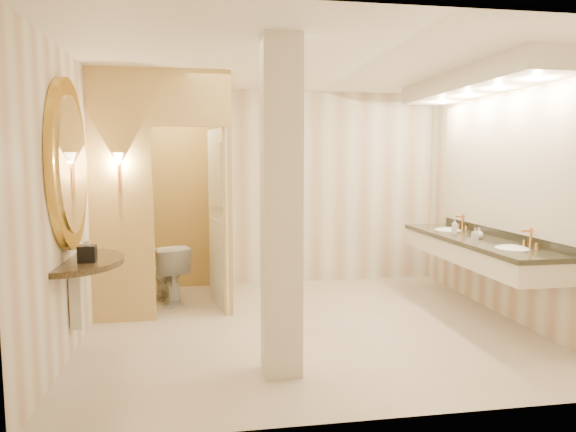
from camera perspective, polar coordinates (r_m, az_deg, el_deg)
name	(u,v)px	position (r m, az deg, el deg)	size (l,w,h in m)	color
floor	(308,326)	(5.53, 2.22, -12.13)	(4.50, 4.50, 0.00)	beige
ceiling	(309,64)	(5.34, 2.34, 16.57)	(4.50, 4.50, 0.00)	white
wall_back	(280,188)	(7.23, -0.92, 3.11)	(4.50, 0.02, 2.70)	silver
wall_front	(371,221)	(3.34, 9.21, -0.54)	(4.50, 0.02, 2.70)	silver
wall_left	(78,201)	(5.29, -22.33, 1.53)	(0.02, 4.00, 2.70)	silver
wall_right	(509,196)	(6.13, 23.37, 2.05)	(0.02, 4.00, 2.70)	silver
toilet_closet	(199,191)	(6.13, -9.87, 2.80)	(1.50, 1.55, 2.70)	tan
wall_sconce	(119,161)	(5.64, -18.28, 5.82)	(0.14, 0.14, 0.42)	#C88540
vanity	(481,170)	(6.09, 20.68, 4.77)	(0.75, 2.72, 2.09)	silver
console_shelf	(69,205)	(4.83, -23.14, 1.12)	(1.14, 1.14, 2.02)	black
pillar	(281,209)	(4.09, -0.75, 0.77)	(0.31, 0.31, 2.70)	silver
tissue_box	(87,254)	(4.71, -21.41, -3.91)	(0.14, 0.14, 0.14)	black
toilet	(168,272)	(6.54, -13.23, -6.12)	(0.40, 0.71, 0.72)	white
soap_bottle_a	(475,234)	(5.98, 20.07, -1.88)	(0.06, 0.06, 0.12)	beige
soap_bottle_b	(479,233)	(6.07, 20.44, -1.80)	(0.09, 0.09, 0.12)	silver
soap_bottle_c	(454,227)	(6.30, 18.01, -1.13)	(0.07, 0.07, 0.19)	#C6B28C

